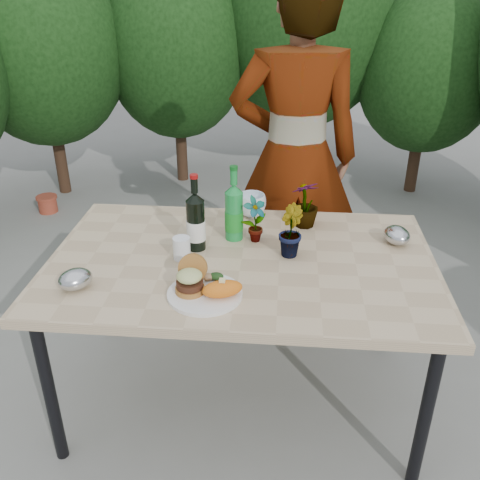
# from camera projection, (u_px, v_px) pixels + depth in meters

# --- Properties ---
(ground) EXTENTS (80.00, 80.00, 0.00)m
(ground) POSITION_uv_depth(u_px,v_px,m) (241.00, 394.00, 2.57)
(ground) COLOR slate
(ground) RESTS_ON ground
(patio_table) EXTENTS (1.60, 1.00, 0.75)m
(patio_table) POSITION_uv_depth(u_px,v_px,m) (242.00, 271.00, 2.25)
(patio_table) COLOR tan
(patio_table) RESTS_ON ground
(shrub_hedge) EXTENTS (6.89, 5.11, 2.31)m
(shrub_hedge) POSITION_uv_depth(u_px,v_px,m) (270.00, 72.00, 3.53)
(shrub_hedge) COLOR #382316
(shrub_hedge) RESTS_ON ground
(dinner_plate) EXTENTS (0.28, 0.28, 0.01)m
(dinner_plate) POSITION_uv_depth(u_px,v_px,m) (205.00, 294.00, 1.97)
(dinner_plate) COLOR white
(dinner_plate) RESTS_ON patio_table
(burger_stack) EXTENTS (0.11, 0.16, 0.11)m
(burger_stack) POSITION_uv_depth(u_px,v_px,m) (190.00, 278.00, 1.97)
(burger_stack) COLOR #B7722D
(burger_stack) RESTS_ON dinner_plate
(sweet_potato) EXTENTS (0.17, 0.12, 0.06)m
(sweet_potato) POSITION_uv_depth(u_px,v_px,m) (222.00, 289.00, 1.93)
(sweet_potato) COLOR orange
(sweet_potato) RESTS_ON dinner_plate
(grilled_veg) EXTENTS (0.08, 0.05, 0.03)m
(grilled_veg) POSITION_uv_depth(u_px,v_px,m) (213.00, 276.00, 2.04)
(grilled_veg) COLOR olive
(grilled_veg) RESTS_ON dinner_plate
(wine_bottle) EXTENTS (0.08, 0.08, 0.34)m
(wine_bottle) POSITION_uv_depth(u_px,v_px,m) (196.00, 222.00, 2.24)
(wine_bottle) COLOR black
(wine_bottle) RESTS_ON patio_table
(sparkling_water) EXTENTS (0.08, 0.08, 0.34)m
(sparkling_water) POSITION_uv_depth(u_px,v_px,m) (234.00, 213.00, 2.33)
(sparkling_water) COLOR #198B38
(sparkling_water) RESTS_ON patio_table
(plastic_cup) EXTENTS (0.07, 0.07, 0.09)m
(plastic_cup) POSITION_uv_depth(u_px,v_px,m) (182.00, 248.00, 2.20)
(plastic_cup) COLOR white
(plastic_cup) RESTS_ON patio_table
(seedling_left) EXTENTS (0.13, 0.13, 0.21)m
(seedling_left) POSITION_uv_depth(u_px,v_px,m) (255.00, 220.00, 2.31)
(seedling_left) COLOR #236021
(seedling_left) RESTS_ON patio_table
(seedling_mid) EXTENTS (0.12, 0.14, 0.22)m
(seedling_mid) POSITION_uv_depth(u_px,v_px,m) (290.00, 231.00, 2.21)
(seedling_mid) COLOR #1D501B
(seedling_mid) RESTS_ON patio_table
(seedling_right) EXTENTS (0.17, 0.17, 0.22)m
(seedling_right) POSITION_uv_depth(u_px,v_px,m) (305.00, 204.00, 2.45)
(seedling_right) COLOR #24581E
(seedling_right) RESTS_ON patio_table
(blue_bowl) EXTENTS (0.15, 0.15, 0.11)m
(blue_bowl) POSITION_uv_depth(u_px,v_px,m) (252.00, 205.00, 2.57)
(blue_bowl) COLOR white
(blue_bowl) RESTS_ON patio_table
(foil_packet_left) EXTENTS (0.17, 0.17, 0.08)m
(foil_packet_left) POSITION_uv_depth(u_px,v_px,m) (75.00, 279.00, 2.00)
(foil_packet_left) COLOR #B1B3B8
(foil_packet_left) RESTS_ON patio_table
(foil_packet_right) EXTENTS (0.14, 0.16, 0.08)m
(foil_packet_right) POSITION_uv_depth(u_px,v_px,m) (397.00, 235.00, 2.33)
(foil_packet_right) COLOR #B3B5BA
(foil_packet_right) RESTS_ON patio_table
(person) EXTENTS (0.72, 0.51, 1.87)m
(person) POSITION_uv_depth(u_px,v_px,m) (294.00, 158.00, 2.79)
(person) COLOR #A26E51
(person) RESTS_ON ground
(terracotta_pot) EXTENTS (0.17, 0.17, 0.14)m
(terracotta_pot) POSITION_uv_depth(u_px,v_px,m) (48.00, 204.00, 4.40)
(terracotta_pot) COLOR #A23E29
(terracotta_pot) RESTS_ON ground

